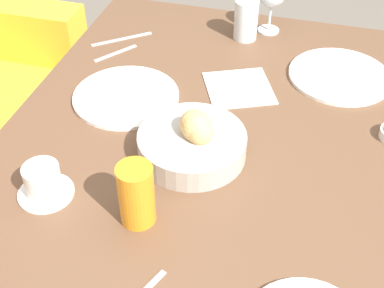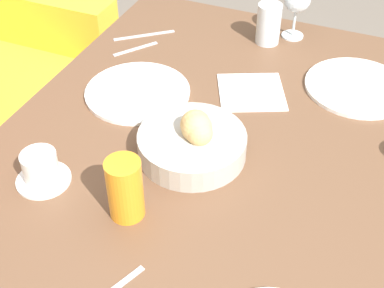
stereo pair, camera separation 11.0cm
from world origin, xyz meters
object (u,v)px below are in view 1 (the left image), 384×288
coffee_cup (43,182)px  plate_far_center (126,96)px  plate_near_right (340,76)px  water_tumbler (246,20)px  juice_glass (136,194)px  fork_silver (122,39)px  bread_basket (193,141)px  napkin (239,88)px  spoon_coffee (116,53)px

coffee_cup → plate_far_center: bearing=-6.0°
plate_near_right → water_tumbler: size_ratio=2.29×
juice_glass → coffee_cup: (0.01, 0.20, -0.03)m
coffee_cup → fork_silver: 0.63m
juice_glass → fork_silver: size_ratio=0.89×
juice_glass → bread_basket: bearing=-14.0°
plate_near_right → plate_far_center: (-0.24, 0.51, -0.00)m
plate_near_right → fork_silver: plate_near_right is taller
fork_silver → coffee_cup: bearing=-172.8°
plate_near_right → plate_far_center: size_ratio=1.00×
coffee_cup → napkin: bearing=-32.6°
juice_glass → coffee_cup: juice_glass is taller
coffee_cup → napkin: 0.56m
coffee_cup → napkin: coffee_cup is taller
plate_far_center → fork_silver: plate_far_center is taller
bread_basket → juice_glass: 0.22m
bread_basket → fork_silver: size_ratio=1.60×
water_tumbler → fork_silver: bearing=107.3°
plate_far_center → water_tumbler: size_ratio=2.28×
plate_far_center → napkin: size_ratio=1.23×
plate_near_right → juice_glass: size_ratio=2.02×
plate_near_right → spoon_coffee: 0.62m
bread_basket → fork_silver: (0.43, 0.33, -0.04)m
bread_basket → plate_near_right: (0.40, -0.29, -0.03)m
coffee_cup → spoon_coffee: coffee_cup is taller
water_tumbler → plate_far_center: bearing=148.8°
water_tumbler → napkin: size_ratio=0.54×
water_tumbler → fork_silver: water_tumbler is taller
plate_near_right → juice_glass: (-0.60, 0.34, 0.06)m
fork_silver → spoon_coffee: bearing=-171.5°
plate_near_right → plate_far_center: 0.56m
juice_glass → plate_near_right: bearing=-29.6°
water_tumbler → fork_silver: 0.36m
juice_glass → fork_silver: bearing=24.0°
juice_glass → napkin: juice_glass is taller
bread_basket → coffee_cup: size_ratio=2.08×
plate_near_right → fork_silver: size_ratio=1.80×
coffee_cup → fork_silver: (0.62, 0.08, -0.03)m
bread_basket → spoon_coffee: 0.48m
plate_far_center → water_tumbler: (0.37, -0.23, 0.05)m
fork_silver → spoon_coffee: (-0.08, -0.01, 0.00)m
plate_near_right → water_tumbler: (0.14, 0.28, 0.05)m
fork_silver → bread_basket: bearing=-141.9°
juice_glass → spoon_coffee: size_ratio=1.13×
coffee_cup → bread_basket: bearing=-52.2°
water_tumbler → coffee_cup: size_ratio=1.02×
coffee_cup → fork_silver: bearing=7.2°
plate_far_center → coffee_cup: coffee_cup is taller
plate_far_center → water_tumbler: 0.44m
water_tumbler → coffee_cup: 0.78m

